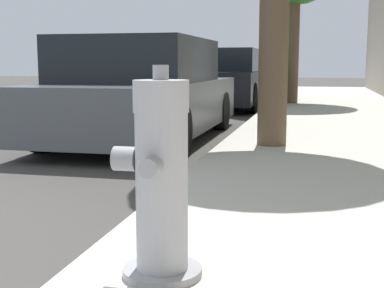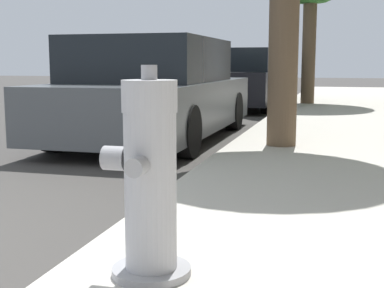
{
  "view_description": "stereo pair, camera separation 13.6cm",
  "coord_description": "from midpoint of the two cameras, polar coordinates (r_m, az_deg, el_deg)",
  "views": [
    {
      "loc": [
        2.85,
        -2.01,
        1.06
      ],
      "look_at": [
        2.08,
        1.31,
        0.55
      ],
      "focal_mm": 50.0,
      "sensor_mm": 36.0,
      "label": 1
    },
    {
      "loc": [
        2.99,
        -1.98,
        1.06
      ],
      "look_at": [
        2.08,
        1.31,
        0.55
      ],
      "focal_mm": 50.0,
      "sensor_mm": 36.0,
      "label": 2
    }
  ],
  "objects": [
    {
      "name": "parked_car_mid",
      "position": [
        12.93,
        5.47,
        6.85
      ],
      "size": [
        1.82,
        4.27,
        1.4
      ],
      "color": "black",
      "rests_on": "ground_plane"
    },
    {
      "name": "fire_hydrant",
      "position": [
        2.27,
        -2.82,
        -4.07
      ],
      "size": [
        0.38,
        0.39,
        0.9
      ],
      "color": "#97979C",
      "rests_on": "sidewalk_slab"
    },
    {
      "name": "parked_car_near",
      "position": [
        7.49,
        -3.44,
        5.56
      ],
      "size": [
        1.88,
        4.43,
        1.4
      ],
      "color": "#4C5156",
      "rests_on": "ground_plane"
    }
  ]
}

